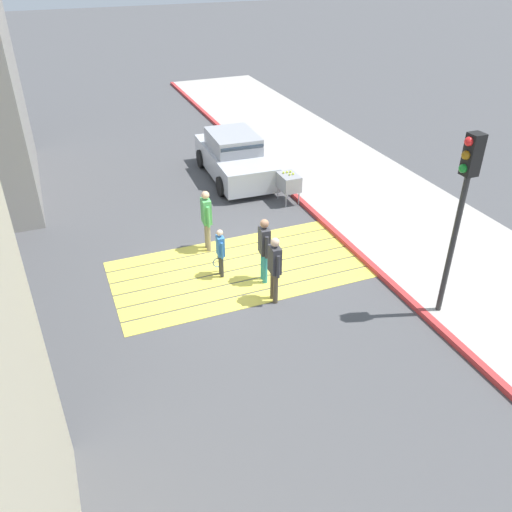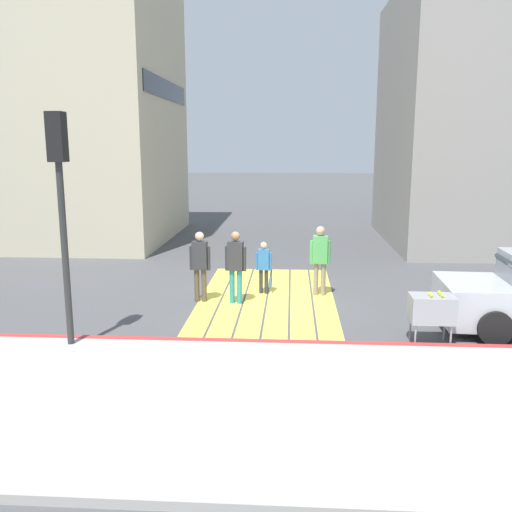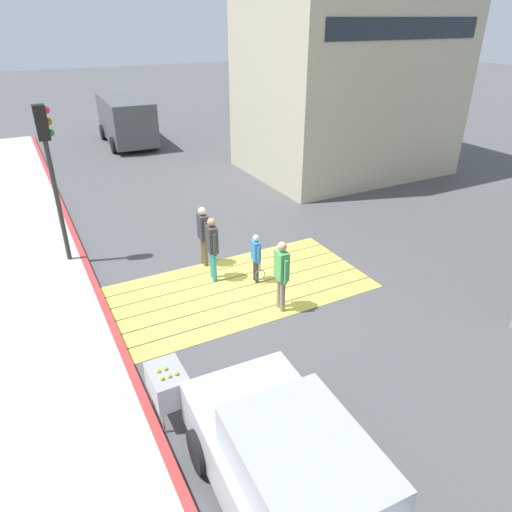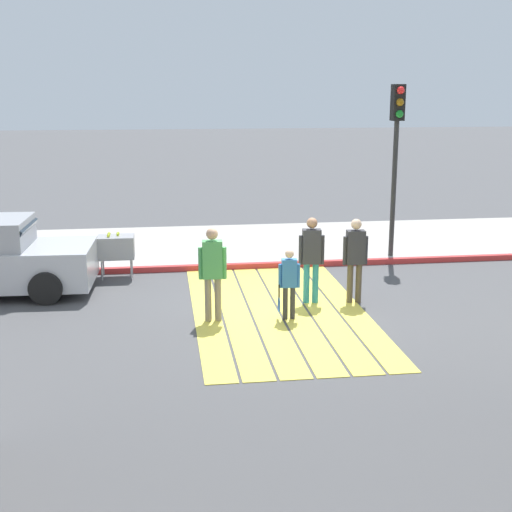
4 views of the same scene
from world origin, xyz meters
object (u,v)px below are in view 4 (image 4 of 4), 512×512
at_px(tennis_ball_cart, 116,247).
at_px(pedestrian_adult_lead, 213,268).
at_px(pedestrian_adult_trailing, 311,254).
at_px(traffic_light_corner, 396,136).
at_px(pedestrian_adult_side, 355,255).
at_px(pedestrian_child_with_racket, 289,280).

relative_size(tennis_ball_cart, pedestrian_adult_lead, 0.59).
bearing_deg(tennis_ball_cart, pedestrian_adult_lead, 30.05).
bearing_deg(pedestrian_adult_trailing, pedestrian_adult_lead, -67.41).
distance_m(traffic_light_corner, pedestrian_adult_side, 4.27).
xyz_separation_m(traffic_light_corner, pedestrian_adult_lead, (3.98, -4.71, -2.02)).
height_order(traffic_light_corner, pedestrian_child_with_racket, traffic_light_corner).
relative_size(tennis_ball_cart, pedestrian_adult_trailing, 0.59).
distance_m(tennis_ball_cart, pedestrian_child_with_racket, 4.72).
bearing_deg(tennis_ball_cart, traffic_light_corner, 95.85).
xyz_separation_m(tennis_ball_cart, pedestrian_child_with_racket, (3.39, 3.29, 0.05)).
height_order(pedestrian_adult_lead, pedestrian_adult_trailing, pedestrian_adult_lead).
xyz_separation_m(tennis_ball_cart, pedestrian_adult_trailing, (2.47, 3.91, 0.31)).
xyz_separation_m(traffic_light_corner, tennis_ball_cart, (0.68, -6.62, -2.34)).
relative_size(pedestrian_adult_trailing, pedestrian_child_with_racket, 1.30).
distance_m(traffic_light_corner, pedestrian_child_with_racket, 5.73).
xyz_separation_m(pedestrian_adult_lead, pedestrian_adult_side, (-0.73, 2.85, -0.03)).
height_order(tennis_ball_cart, pedestrian_adult_side, pedestrian_adult_side).
height_order(pedestrian_adult_trailing, pedestrian_adult_side, pedestrian_adult_trailing).
bearing_deg(tennis_ball_cart, pedestrian_adult_side, 61.66).
distance_m(pedestrian_adult_lead, pedestrian_adult_trailing, 2.17).
distance_m(traffic_light_corner, pedestrian_adult_lead, 6.49).
distance_m(tennis_ball_cart, pedestrian_adult_lead, 3.83).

